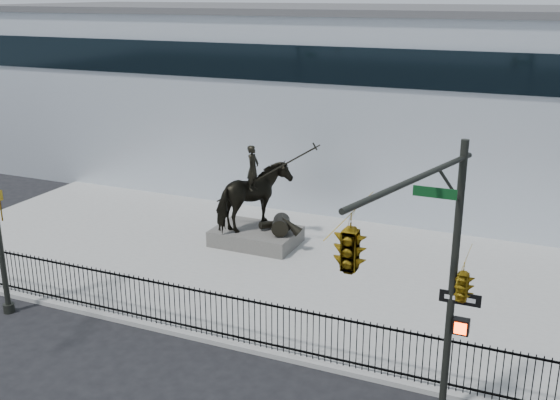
% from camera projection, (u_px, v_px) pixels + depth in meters
% --- Properties ---
extents(ground, '(120.00, 120.00, 0.00)m').
position_uv_depth(ground, '(191.00, 361.00, 18.62)').
color(ground, black).
rests_on(ground, ground).
extents(plaza, '(30.00, 12.00, 0.15)m').
position_uv_depth(plaza, '(287.00, 267.00, 24.71)').
color(plaza, '#959693').
rests_on(plaza, ground).
extents(building, '(44.00, 14.00, 9.00)m').
position_uv_depth(building, '(382.00, 100.00, 34.73)').
color(building, silver).
rests_on(building, ground).
extents(picket_fence, '(22.10, 0.10, 1.50)m').
position_uv_depth(picket_fence, '(212.00, 313.00, 19.43)').
color(picket_fence, black).
rests_on(picket_fence, plaza).
extents(statue_plinth, '(3.39, 2.35, 0.63)m').
position_uv_depth(statue_plinth, '(256.00, 236.00, 26.76)').
color(statue_plinth, '#4F4C48').
rests_on(statue_plinth, plaza).
extents(equestrian_statue, '(4.32, 2.68, 3.66)m').
position_uv_depth(equestrian_statue, '(257.00, 198.00, 26.24)').
color(equestrian_statue, black).
rests_on(equestrian_statue, statue_plinth).
extents(traffic_signal_right, '(2.17, 6.86, 7.00)m').
position_uv_depth(traffic_signal_right, '(412.00, 266.00, 12.94)').
color(traffic_signal_right, black).
rests_on(traffic_signal_right, ground).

